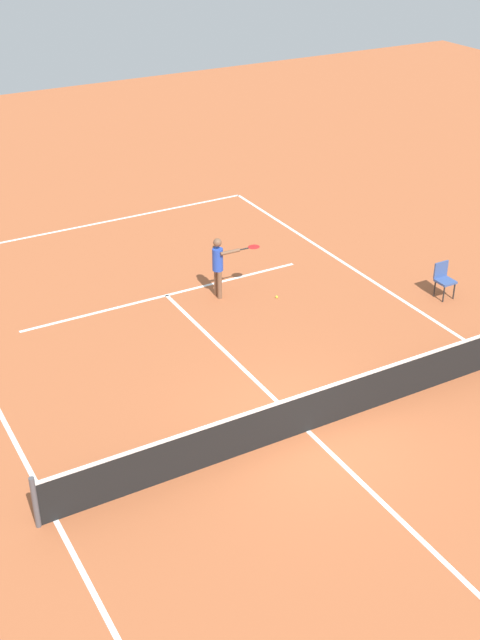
# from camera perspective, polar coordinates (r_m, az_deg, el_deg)

# --- Properties ---
(ground_plane) EXTENTS (60.00, 60.00, 0.00)m
(ground_plane) POSITION_cam_1_polar(r_m,az_deg,el_deg) (16.90, 4.69, -7.63)
(ground_plane) COLOR #AD5933
(court_lines) EXTENTS (10.65, 24.78, 0.01)m
(court_lines) POSITION_cam_1_polar(r_m,az_deg,el_deg) (16.90, 4.69, -7.62)
(court_lines) COLOR white
(court_lines) RESTS_ON ground
(tennis_net) EXTENTS (11.25, 0.10, 1.07)m
(tennis_net) POSITION_cam_1_polar(r_m,az_deg,el_deg) (16.61, 4.76, -6.26)
(tennis_net) COLOR #4C4C51
(tennis_net) RESTS_ON ground
(player_serving) EXTENTS (1.26, 0.60, 1.66)m
(player_serving) POSITION_cam_1_polar(r_m,az_deg,el_deg) (21.40, -1.41, 4.00)
(player_serving) COLOR brown
(player_serving) RESTS_ON ground
(tennis_ball) EXTENTS (0.07, 0.07, 0.07)m
(tennis_ball) POSITION_cam_1_polar(r_m,az_deg,el_deg) (21.74, 2.55, 1.61)
(tennis_ball) COLOR #CCE033
(tennis_ball) RESTS_ON ground
(courtside_chair_mid) EXTENTS (0.44, 0.46, 0.95)m
(courtside_chair_mid) POSITION_cam_1_polar(r_m,az_deg,el_deg) (22.22, 13.88, 2.81)
(courtside_chair_mid) COLOR #262626
(courtside_chair_mid) RESTS_ON ground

